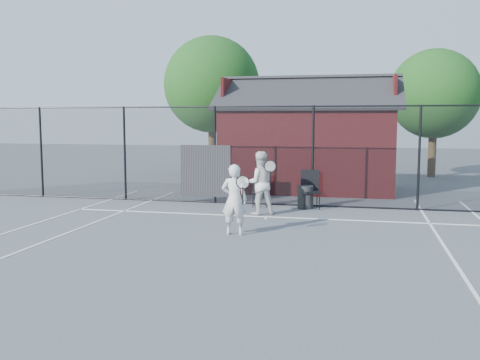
% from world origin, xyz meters
% --- Properties ---
extents(ground, '(80.00, 80.00, 0.00)m').
position_xyz_m(ground, '(0.00, 0.00, 0.00)').
color(ground, '#4C5257').
rests_on(ground, ground).
extents(court_lines, '(11.02, 18.00, 0.01)m').
position_xyz_m(court_lines, '(0.00, -1.32, 0.01)').
color(court_lines, silver).
rests_on(court_lines, ground).
extents(fence, '(22.04, 3.00, 3.00)m').
position_xyz_m(fence, '(-0.30, 5.00, 1.45)').
color(fence, black).
rests_on(fence, ground).
extents(clubhouse, '(6.50, 4.36, 4.19)m').
position_xyz_m(clubhouse, '(0.50, 9.00, 1.61)').
color(clubhouse, maroon).
rests_on(clubhouse, ground).
extents(tree_left, '(4.48, 4.48, 6.44)m').
position_xyz_m(tree_left, '(-4.50, 13.50, 4.19)').
color(tree_left, '#352815').
rests_on(tree_left, ground).
extents(tree_right, '(3.97, 3.97, 5.70)m').
position_xyz_m(tree_right, '(5.50, 14.50, 3.71)').
color(tree_right, '#352815').
rests_on(tree_right, ground).
extents(player_front, '(0.72, 0.53, 1.60)m').
position_xyz_m(player_front, '(-0.35, 0.68, 0.80)').
color(player_front, silver).
rests_on(player_front, ground).
extents(player_back, '(1.03, 0.93, 1.73)m').
position_xyz_m(player_back, '(-0.29, 3.36, 0.87)').
color(player_back, silver).
rests_on(player_back, ground).
extents(chair_left, '(0.64, 0.66, 1.10)m').
position_xyz_m(chair_left, '(0.99, 4.60, 0.55)').
color(chair_left, black).
rests_on(chair_left, ground).
extents(chair_right, '(0.51, 0.53, 0.98)m').
position_xyz_m(chair_right, '(-0.50, 4.60, 0.49)').
color(chair_right, black).
rests_on(chair_right, ground).
extents(waste_bin, '(0.54, 0.54, 0.67)m').
position_xyz_m(waste_bin, '(0.84, 4.60, 0.34)').
color(waste_bin, black).
rests_on(waste_bin, ground).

